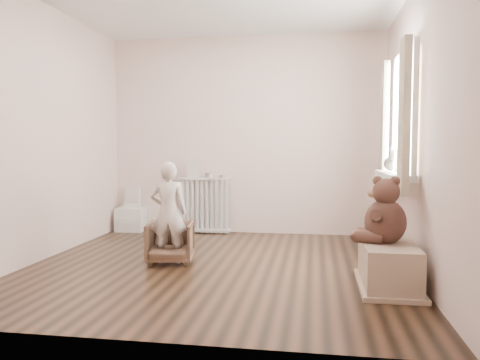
# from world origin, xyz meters

# --- Properties ---
(floor) EXTENTS (3.60, 3.60, 0.01)m
(floor) POSITION_xyz_m (0.00, 0.00, 0.00)
(floor) COLOR black
(floor) RESTS_ON ground
(back_wall) EXTENTS (3.60, 0.02, 2.60)m
(back_wall) POSITION_xyz_m (0.00, 1.80, 1.30)
(back_wall) COLOR white
(back_wall) RESTS_ON ground
(front_wall) EXTENTS (3.60, 0.02, 2.60)m
(front_wall) POSITION_xyz_m (0.00, -1.80, 1.30)
(front_wall) COLOR white
(front_wall) RESTS_ON ground
(left_wall) EXTENTS (0.02, 3.60, 2.60)m
(left_wall) POSITION_xyz_m (-1.80, 0.00, 1.30)
(left_wall) COLOR white
(left_wall) RESTS_ON ground
(right_wall) EXTENTS (0.02, 3.60, 2.60)m
(right_wall) POSITION_xyz_m (1.80, 0.00, 1.30)
(right_wall) COLOR white
(right_wall) RESTS_ON ground
(window) EXTENTS (0.03, 0.90, 1.10)m
(window) POSITION_xyz_m (1.76, 0.30, 1.45)
(window) COLOR white
(window) RESTS_ON right_wall
(window_sill) EXTENTS (0.22, 1.10, 0.06)m
(window_sill) POSITION_xyz_m (1.67, 0.30, 0.87)
(window_sill) COLOR silver
(window_sill) RESTS_ON right_wall
(curtain_left) EXTENTS (0.06, 0.26, 1.30)m
(curtain_left) POSITION_xyz_m (1.65, -0.27, 1.39)
(curtain_left) COLOR beige
(curtain_left) RESTS_ON right_wall
(curtain_right) EXTENTS (0.06, 0.26, 1.30)m
(curtain_right) POSITION_xyz_m (1.65, 0.87, 1.39)
(curtain_right) COLOR beige
(curtain_right) RESTS_ON right_wall
(radiator) EXTENTS (0.70, 0.13, 0.74)m
(radiator) POSITION_xyz_m (-0.53, 1.68, 0.39)
(radiator) COLOR silver
(radiator) RESTS_ON floor
(paper_doll) EXTENTS (0.15, 0.01, 0.26)m
(paper_doll) POSITION_xyz_m (-0.68, 1.68, 0.87)
(paper_doll) COLOR beige
(paper_doll) RESTS_ON radiator
(tin_a) EXTENTS (0.11, 0.11, 0.07)m
(tin_a) POSITION_xyz_m (-0.46, 1.68, 0.77)
(tin_a) COLOR #A59E8C
(tin_a) RESTS_ON radiator
(tin_b) EXTENTS (0.08, 0.08, 0.05)m
(tin_b) POSITION_xyz_m (-0.28, 1.68, 0.76)
(tin_b) COLOR #A59E8C
(tin_b) RESTS_ON radiator
(toy_vanity) EXTENTS (0.37, 0.27, 0.59)m
(toy_vanity) POSITION_xyz_m (-1.55, 1.65, 0.28)
(toy_vanity) COLOR silver
(toy_vanity) RESTS_ON floor
(armchair) EXTENTS (0.50, 0.52, 0.41)m
(armchair) POSITION_xyz_m (-0.48, 0.03, 0.21)
(armchair) COLOR brown
(armchair) RESTS_ON floor
(child) EXTENTS (0.39, 0.29, 0.98)m
(child) POSITION_xyz_m (-0.48, -0.02, 0.51)
(child) COLOR silver
(child) RESTS_ON armchair
(toy_bench) EXTENTS (0.41, 0.78, 0.37)m
(toy_bench) POSITION_xyz_m (1.52, -0.47, 0.20)
(toy_bench) COLOR #C1AC8E
(toy_bench) RESTS_ON floor
(teddy_bear) EXTENTS (0.50, 0.43, 0.53)m
(teddy_bear) POSITION_xyz_m (1.49, -0.45, 0.67)
(teddy_bear) COLOR #3C231B
(teddy_bear) RESTS_ON toy_bench
(plush_cat) EXTENTS (0.18, 0.28, 0.23)m
(plush_cat) POSITION_xyz_m (1.66, 0.32, 1.00)
(plush_cat) COLOR slate
(plush_cat) RESTS_ON window_sill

